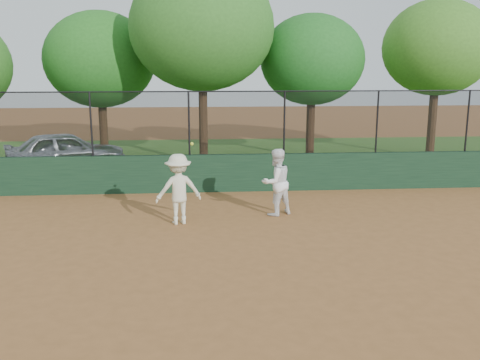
{
  "coord_description": "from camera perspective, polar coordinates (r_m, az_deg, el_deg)",
  "views": [
    {
      "loc": [
        -0.2,
        -10.7,
        4.04
      ],
      "look_at": [
        0.8,
        2.2,
        1.2
      ],
      "focal_mm": 40.0,
      "sensor_mm": 36.0,
      "label": 1
    }
  ],
  "objects": [
    {
      "name": "grass_strip",
      "position": [
        23.06,
        -3.87,
        2.27
      ],
      "size": [
        36.0,
        12.0,
        0.01
      ],
      "primitive_type": "cube",
      "color": "#2E5A1C",
      "rests_on": "ground"
    },
    {
      "name": "player_second",
      "position": [
        14.39,
        3.87,
        -0.23
      ],
      "size": [
        1.1,
        1.02,
        1.81
      ],
      "primitive_type": "imported",
      "rotation": [
        0.0,
        0.0,
        3.64
      ],
      "color": "white",
      "rests_on": "ground"
    },
    {
      "name": "tree_4",
      "position": [
        24.42,
        20.34,
        13.07
      ],
      "size": [
        4.6,
        4.19,
        6.66
      ],
      "color": "#482D19",
      "rests_on": "ground"
    },
    {
      "name": "back_wall",
      "position": [
        17.05,
        -3.67,
        0.71
      ],
      "size": [
        26.0,
        0.2,
        1.2
      ],
      "primitive_type": "cube",
      "color": "#1B3B23",
      "rests_on": "ground"
    },
    {
      "name": "tree_3",
      "position": [
        23.07,
        7.71,
        12.57
      ],
      "size": [
        4.37,
        3.98,
        6.06
      ],
      "color": "#402615",
      "rests_on": "ground"
    },
    {
      "name": "tree_2",
      "position": [
        21.48,
        -4.09,
        15.89
      ],
      "size": [
        5.65,
        5.14,
        7.82
      ],
      "color": "#492E1A",
      "rests_on": "ground"
    },
    {
      "name": "ground",
      "position": [
        11.44,
        -3.18,
        -8.32
      ],
      "size": [
        80.0,
        80.0,
        0.0
      ],
      "primitive_type": "plane",
      "color": "#965D30",
      "rests_on": "ground"
    },
    {
      "name": "tree_1",
      "position": [
        23.9,
        -14.73,
        12.3
      ],
      "size": [
        4.69,
        4.26,
        6.21
      ],
      "color": "#442B17",
      "rests_on": "ground"
    },
    {
      "name": "parked_car",
      "position": [
        21.45,
        -18.08,
        2.95
      ],
      "size": [
        4.76,
        3.13,
        1.51
      ],
      "primitive_type": "imported",
      "rotation": [
        0.0,
        0.0,
        1.9
      ],
      "color": "#A9ADB3",
      "rests_on": "ground"
    },
    {
      "name": "player_main",
      "position": [
        13.66,
        -6.58,
        -0.97
      ],
      "size": [
        1.29,
        0.91,
        2.16
      ],
      "color": "beige",
      "rests_on": "ground"
    },
    {
      "name": "fence_assembly",
      "position": [
        16.8,
        -3.84,
        6.19
      ],
      "size": [
        26.0,
        0.06,
        2.0
      ],
      "color": "black",
      "rests_on": "back_wall"
    }
  ]
}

